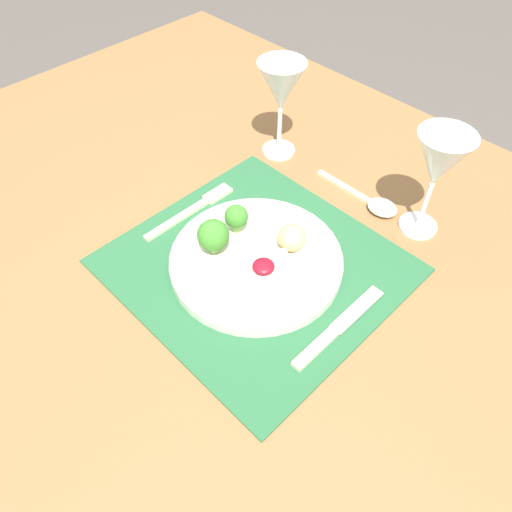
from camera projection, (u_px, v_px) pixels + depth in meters
name	position (u px, v px, depth m)	size (l,w,h in m)	color
ground_plane	(256.00, 452.00, 1.36)	(8.00, 8.00, 0.00)	#4C4742
dining_table	(256.00, 298.00, 0.83)	(1.56, 1.11, 0.78)	brown
placemat	(256.00, 265.00, 0.77)	(0.40, 0.38, 0.00)	#235633
dinner_plate	(255.00, 257.00, 0.76)	(0.27, 0.27, 0.08)	silver
fork	(195.00, 208.00, 0.85)	(0.02, 0.18, 0.01)	beige
knife	(333.00, 332.00, 0.69)	(0.02, 0.18, 0.01)	beige
spoon	(375.00, 204.00, 0.86)	(0.17, 0.04, 0.02)	beige
wine_glass_near	(439.00, 164.00, 0.73)	(0.09, 0.09, 0.18)	white
wine_glass_far	(281.00, 89.00, 0.87)	(0.09, 0.09, 0.18)	white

